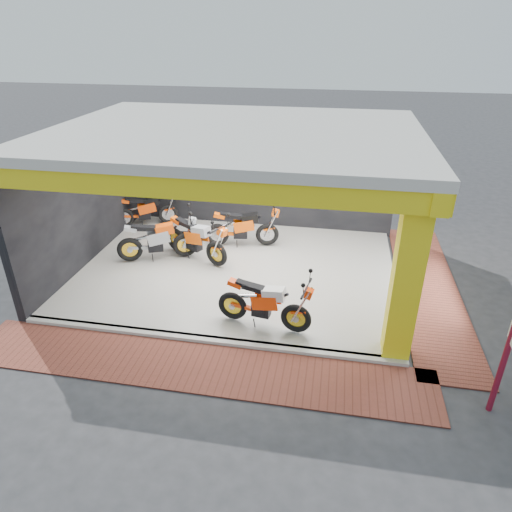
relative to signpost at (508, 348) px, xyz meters
The scene contains 17 objects.
ground 5.71m from the signpost, 159.68° to the left, with size 80.00×80.00×0.00m, color #2D2D30.
showroom_floor 6.65m from the signpost, 143.00° to the left, with size 8.00×6.00×0.10m, color silver.
showroom_ceiling 6.93m from the signpost, 143.00° to the left, with size 8.40×6.40×0.20m, color beige.
back_wall 8.77m from the signpost, 126.57° to the left, with size 8.20×0.20×3.50m, color black.
left_wall 10.12m from the signpost, 157.12° to the left, with size 0.20×6.20×3.50m, color black.
corner_column 1.94m from the signpost, 141.15° to the left, with size 0.50×0.50×3.50m, color yellow.
header_beam_front 5.67m from the signpost, 169.88° to the left, with size 8.40×0.30×0.40m, color yellow.
header_beam_right 4.58m from the signpost, 107.20° to the left, with size 0.30×6.40×0.40m, color yellow.
floor_kerb 5.44m from the signpost, behind, with size 8.00×0.20×0.10m, color silver.
paver_front 5.37m from the signpost, behind, with size 9.00×1.40×0.03m, color brown.
paver_right 4.15m from the signpost, 96.05° to the left, with size 1.40×7.00×0.03m, color brown.
signpost is the anchor object (origin of this frame).
moto_hero 3.76m from the signpost, 157.37° to the left, with size 2.16×0.80×1.32m, color #FF3D0A, non-canonical shape.
moto_row_a 7.01m from the signpost, 145.68° to the left, with size 2.27×0.84×1.39m, color #FF590A, non-canonical shape.
moto_row_b 7.17m from the signpost, 130.77° to the left, with size 2.20×0.81×1.34m, color #FE5B0A, non-canonical shape.
moto_row_c 8.03m from the signpost, 147.42° to the left, with size 2.25×0.83×1.38m, color #9C9FA3, non-canonical shape.
moto_row_d 10.29m from the signpost, 141.26° to the left, with size 2.08×0.77×1.27m, color #E54209, non-canonical shape.
Camera 1 is at (2.38, -8.23, 5.81)m, focal length 32.00 mm.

